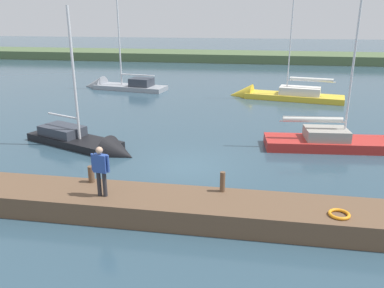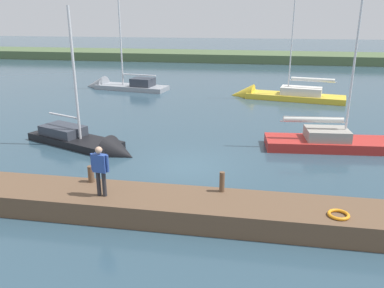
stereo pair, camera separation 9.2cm
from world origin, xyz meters
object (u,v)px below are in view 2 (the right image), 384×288
(sailboat_mid_channel, at_px, (88,145))
(sailboat_near_dock, at_px, (118,87))
(mooring_post_far, at_px, (91,174))
(sailboat_far_right, at_px, (278,97))
(mooring_post_near, at_px, (222,182))
(person_on_dock, at_px, (100,168))
(life_ring_buoy, at_px, (339,215))
(sailboat_far_left, at_px, (359,145))

(sailboat_mid_channel, bearing_deg, sailboat_near_dock, 127.05)
(mooring_post_far, xyz_separation_m, sailboat_far_right, (-7.45, -19.95, -0.93))
(mooring_post_far, xyz_separation_m, sailboat_mid_channel, (2.74, -5.72, -0.94))
(mooring_post_near, xyz_separation_m, person_on_dock, (3.95, 1.01, 0.65))
(sailboat_near_dock, bearing_deg, person_on_dock, 118.73)
(life_ring_buoy, relative_size, sailboat_far_left, 0.06)
(mooring_post_near, distance_m, person_on_dock, 4.13)
(sailboat_far_right, bearing_deg, mooring_post_near, 92.78)
(mooring_post_near, distance_m, sailboat_far_left, 10.03)
(sailboat_mid_channel, height_order, sailboat_near_dock, sailboat_near_dock)
(sailboat_far_right, bearing_deg, person_on_dock, 82.88)
(sailboat_near_dock, xyz_separation_m, sailboat_far_right, (-14.50, 2.03, -0.00))
(mooring_post_far, distance_m, sailboat_mid_channel, 6.41)
(sailboat_far_left, relative_size, person_on_dock, 5.98)
(mooring_post_far, distance_m, sailboat_near_dock, 23.11)
(sailboat_mid_channel, relative_size, sailboat_near_dock, 0.85)
(mooring_post_near, relative_size, sailboat_mid_channel, 0.09)
(mooring_post_near, height_order, sailboat_near_dock, sailboat_near_dock)
(sailboat_near_dock, distance_m, sailboat_far_right, 14.65)
(mooring_post_near, bearing_deg, life_ring_buoy, 162.85)
(mooring_post_near, distance_m, sailboat_mid_channel, 9.49)
(mooring_post_near, distance_m, sailboat_near_dock, 24.98)
(mooring_post_far, bearing_deg, life_ring_buoy, 172.37)
(sailboat_near_dock, relative_size, person_on_dock, 5.27)
(sailboat_near_dock, height_order, sailboat_far_right, sailboat_far_right)
(mooring_post_near, relative_size, person_on_dock, 0.41)
(mooring_post_near, xyz_separation_m, sailboat_far_left, (-6.27, -7.78, -0.90))
(sailboat_mid_channel, bearing_deg, person_on_dock, -39.92)
(life_ring_buoy, bearing_deg, sailboat_near_dock, -56.18)
(sailboat_mid_channel, relative_size, sailboat_far_right, 0.69)
(mooring_post_near, xyz_separation_m, mooring_post_far, (4.77, 0.00, -0.05))
(mooring_post_far, relative_size, sailboat_near_dock, 0.07)
(mooring_post_near, bearing_deg, sailboat_far_right, -97.64)
(sailboat_mid_channel, xyz_separation_m, person_on_dock, (-3.56, 6.72, 1.65))
(sailboat_far_right, distance_m, person_on_dock, 22.04)
(sailboat_far_right, bearing_deg, life_ring_buoy, 103.09)
(sailboat_near_dock, relative_size, sailboat_far_right, 0.81)
(life_ring_buoy, bearing_deg, person_on_dock, -0.92)
(sailboat_mid_channel, xyz_separation_m, sailboat_far_right, (-10.19, -14.23, 0.01))
(sailboat_mid_channel, distance_m, sailboat_far_right, 17.50)
(mooring_post_far, bearing_deg, sailboat_far_left, -144.84)
(mooring_post_near, relative_size, sailboat_near_dock, 0.08)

